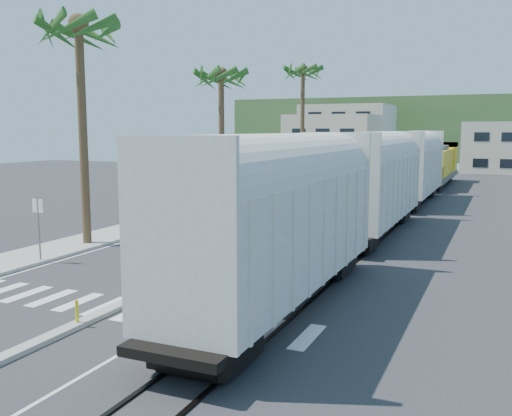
{
  "coord_description": "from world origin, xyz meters",
  "views": [
    {
      "loc": [
        11.68,
        -17.12,
        5.97
      ],
      "look_at": [
        0.16,
        9.22,
        2.0
      ],
      "focal_mm": 40.0,
      "sensor_mm": 36.0,
      "label": 1
    }
  ],
  "objects_px": {
    "street_sign": "(38,220)",
    "cyclist": "(154,287)",
    "car_second": "(256,207)",
    "car_lead": "(217,216)"
  },
  "relations": [
    {
      "from": "car_second",
      "to": "car_lead",
      "type": "bearing_deg",
      "value": -97.39
    },
    {
      "from": "car_second",
      "to": "cyclist",
      "type": "relative_size",
      "value": 1.86
    },
    {
      "from": "car_lead",
      "to": "cyclist",
      "type": "bearing_deg",
      "value": -73.04
    },
    {
      "from": "car_lead",
      "to": "cyclist",
      "type": "distance_m",
      "value": 15.47
    },
    {
      "from": "car_second",
      "to": "cyclist",
      "type": "bearing_deg",
      "value": -80.01
    },
    {
      "from": "street_sign",
      "to": "car_second",
      "type": "relative_size",
      "value": 0.66
    },
    {
      "from": "street_sign",
      "to": "cyclist",
      "type": "relative_size",
      "value": 1.23
    },
    {
      "from": "cyclist",
      "to": "street_sign",
      "type": "bearing_deg",
      "value": 76.68
    },
    {
      "from": "street_sign",
      "to": "cyclist",
      "type": "bearing_deg",
      "value": -23.25
    },
    {
      "from": "car_lead",
      "to": "cyclist",
      "type": "relative_size",
      "value": 1.99
    }
  ]
}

